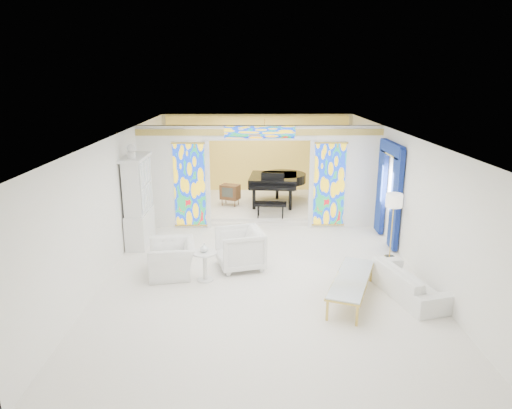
{
  "coord_description": "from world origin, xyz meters",
  "views": [
    {
      "loc": [
        -0.27,
        -10.99,
        4.34
      ],
      "look_at": [
        -0.13,
        0.2,
        1.18
      ],
      "focal_mm": 32.0,
      "sensor_mm": 36.0,
      "label": 1
    }
  ],
  "objects_px": {
    "coffee_table": "(352,279)",
    "armchair_left": "(172,258)",
    "armchair_right": "(240,249)",
    "china_cabinet": "(138,201)",
    "sofa": "(408,281)",
    "tv_console": "(230,192)",
    "grand_piano": "(278,180)"
  },
  "relations": [
    {
      "from": "china_cabinet",
      "to": "tv_console",
      "type": "height_order",
      "value": "china_cabinet"
    },
    {
      "from": "tv_console",
      "to": "china_cabinet",
      "type": "bearing_deg",
      "value": -103.59
    },
    {
      "from": "armchair_left",
      "to": "sofa",
      "type": "xyz_separation_m",
      "value": [
        4.99,
        -1.1,
        -0.08
      ]
    },
    {
      "from": "coffee_table",
      "to": "tv_console",
      "type": "distance_m",
      "value": 6.93
    },
    {
      "from": "armchair_left",
      "to": "sofa",
      "type": "relative_size",
      "value": 0.57
    },
    {
      "from": "sofa",
      "to": "tv_console",
      "type": "xyz_separation_m",
      "value": [
        -3.9,
        6.2,
        0.34
      ]
    },
    {
      "from": "armchair_left",
      "to": "coffee_table",
      "type": "height_order",
      "value": "armchair_left"
    },
    {
      "from": "coffee_table",
      "to": "armchair_left",
      "type": "bearing_deg",
      "value": 161.35
    },
    {
      "from": "grand_piano",
      "to": "china_cabinet",
      "type": "bearing_deg",
      "value": -133.07
    },
    {
      "from": "china_cabinet",
      "to": "tv_console",
      "type": "distance_m",
      "value": 3.88
    },
    {
      "from": "armchair_right",
      "to": "coffee_table",
      "type": "relative_size",
      "value": 0.47
    },
    {
      "from": "sofa",
      "to": "china_cabinet",
      "type": "bearing_deg",
      "value": 49.0
    },
    {
      "from": "china_cabinet",
      "to": "sofa",
      "type": "distance_m",
      "value": 6.95
    },
    {
      "from": "armchair_right",
      "to": "coffee_table",
      "type": "xyz_separation_m",
      "value": [
        2.26,
        -1.61,
        -0.04
      ]
    },
    {
      "from": "china_cabinet",
      "to": "coffee_table",
      "type": "height_order",
      "value": "china_cabinet"
    },
    {
      "from": "grand_piano",
      "to": "tv_console",
      "type": "distance_m",
      "value": 1.66
    },
    {
      "from": "armchair_right",
      "to": "tv_console",
      "type": "relative_size",
      "value": 1.45
    },
    {
      "from": "coffee_table",
      "to": "grand_piano",
      "type": "height_order",
      "value": "grand_piano"
    },
    {
      "from": "armchair_left",
      "to": "coffee_table",
      "type": "distance_m",
      "value": 4.0
    },
    {
      "from": "china_cabinet",
      "to": "tv_console",
      "type": "relative_size",
      "value": 3.83
    },
    {
      "from": "grand_piano",
      "to": "tv_console",
      "type": "relative_size",
      "value": 4.23
    },
    {
      "from": "tv_console",
      "to": "coffee_table",
      "type": "bearing_deg",
      "value": -44.54
    },
    {
      "from": "armchair_right",
      "to": "grand_piano",
      "type": "bearing_deg",
      "value": 152.05
    },
    {
      "from": "armchair_right",
      "to": "sofa",
      "type": "xyz_separation_m",
      "value": [
        3.47,
        -1.43,
        -0.17
      ]
    },
    {
      "from": "china_cabinet",
      "to": "armchair_right",
      "type": "bearing_deg",
      "value": -31.59
    },
    {
      "from": "china_cabinet",
      "to": "armchair_left",
      "type": "bearing_deg",
      "value": -59.56
    },
    {
      "from": "armchair_right",
      "to": "grand_piano",
      "type": "distance_m",
      "value": 5.21
    },
    {
      "from": "china_cabinet",
      "to": "tv_console",
      "type": "xyz_separation_m",
      "value": [
        2.27,
        3.11,
        -0.54
      ]
    },
    {
      "from": "armchair_left",
      "to": "tv_console",
      "type": "xyz_separation_m",
      "value": [
        1.1,
        5.1,
        0.26
      ]
    },
    {
      "from": "armchair_left",
      "to": "grand_piano",
      "type": "xyz_separation_m",
      "value": [
        2.7,
        5.38,
        0.6
      ]
    },
    {
      "from": "china_cabinet",
      "to": "armchair_right",
      "type": "xyz_separation_m",
      "value": [
        2.7,
        -1.66,
        -0.7
      ]
    },
    {
      "from": "china_cabinet",
      "to": "sofa",
      "type": "relative_size",
      "value": 1.34
    }
  ]
}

